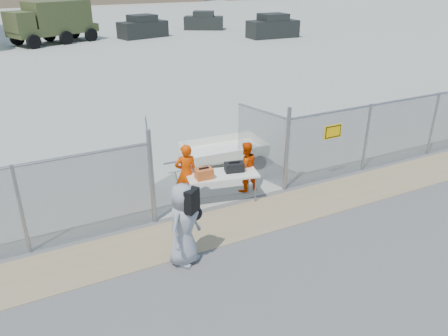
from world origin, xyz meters
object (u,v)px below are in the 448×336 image
visitor (184,224)px  security_worker_left (186,173)px  folding_table (222,187)px  security_worker_right (246,167)px  utility_trailer (224,154)px

visitor → security_worker_left: bearing=30.6°
folding_table → security_worker_right: size_ratio=1.29×
security_worker_left → folding_table: bearing=166.6°
security_worker_right → utility_trailer: security_worker_right is taller
folding_table → security_worker_right: bearing=26.8°
security_worker_left → visitor: visitor is taller
security_worker_left → utility_trailer: (2.01, 1.70, -0.44)m
visitor → utility_trailer: visitor is taller
folding_table → utility_trailer: (1.12, 2.13, -0.00)m
folding_table → security_worker_left: (-0.89, 0.42, 0.43)m
folding_table → visitor: visitor is taller
folding_table → security_worker_left: security_worker_left is taller
folding_table → security_worker_left: 1.08m
visitor → utility_trailer: 5.31m
security_worker_right → utility_trailer: (0.26, 1.90, -0.35)m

